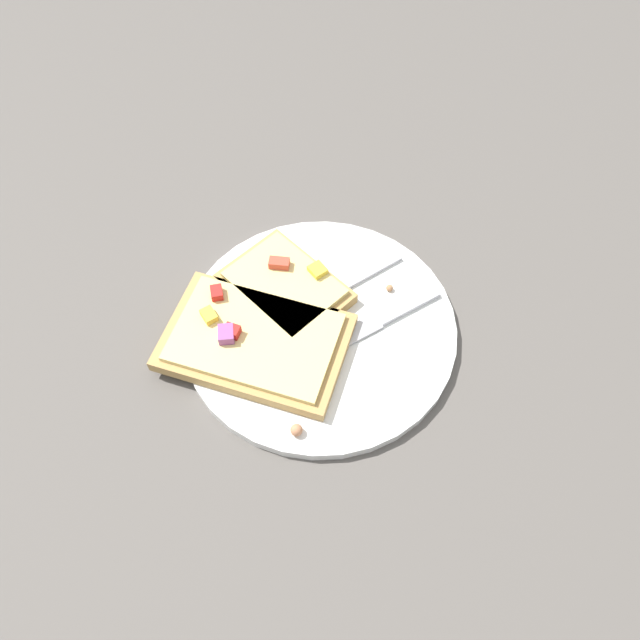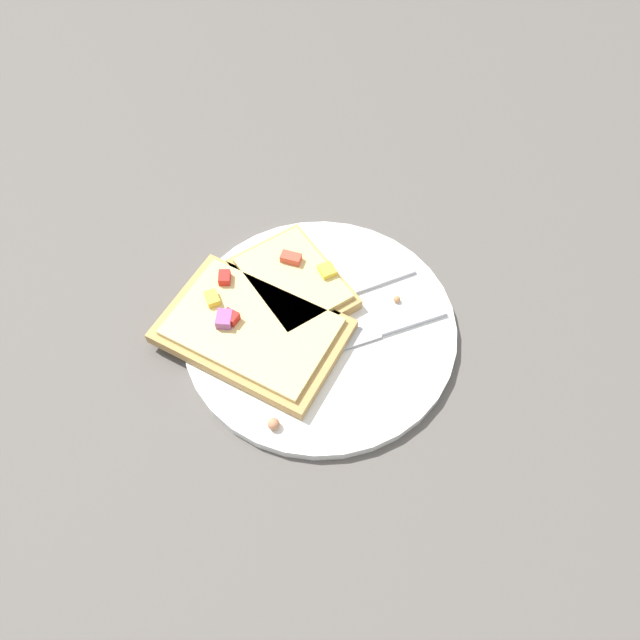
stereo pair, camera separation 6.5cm
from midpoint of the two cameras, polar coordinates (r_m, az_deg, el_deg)
name	(u,v)px [view 2 (the right image)]	position (r m, az deg, el deg)	size (l,w,h in m)	color
ground_plane	(320,331)	(0.67, 2.77, -1.23)	(4.00, 4.00, 0.00)	#56514C
plate	(320,328)	(0.66, 2.80, -0.96)	(0.29, 0.29, 0.01)	white
fork	(315,303)	(0.67, 2.30, 1.37)	(0.21, 0.05, 0.01)	#B7B7BC
knife	(371,332)	(0.66, 7.54, -1.33)	(0.20, 0.06, 0.01)	#B7B7BC
pizza_slice_main	(252,330)	(0.65, -3.39, -1.12)	(0.20, 0.22, 0.03)	tan
pizza_slice_corner	(296,281)	(0.68, 0.49, 3.41)	(0.10, 0.13, 0.03)	tan
crumb_scatter	(295,383)	(0.62, 0.68, -6.07)	(0.19, 0.16, 0.01)	tan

